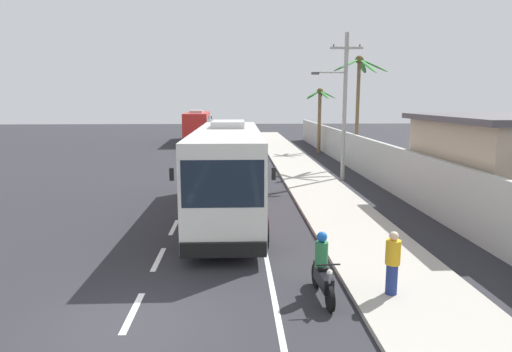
# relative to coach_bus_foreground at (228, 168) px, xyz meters

# --- Properties ---
(ground_plane) EXTENTS (160.00, 160.00, 0.00)m
(ground_plane) POSITION_rel_coach_bus_foreground_xyz_m (-2.06, -9.00, -2.03)
(ground_plane) COLOR #28282D
(sidewalk_kerb) EXTENTS (3.20, 90.00, 0.14)m
(sidewalk_kerb) POSITION_rel_coach_bus_foreground_xyz_m (4.74, 1.00, -1.96)
(sidewalk_kerb) COLOR #A8A399
(sidewalk_kerb) RESTS_ON ground
(lane_markings) EXTENTS (3.46, 71.00, 0.01)m
(lane_markings) POSITION_rel_coach_bus_foreground_xyz_m (-0.09, 5.71, -2.03)
(lane_markings) COLOR white
(lane_markings) RESTS_ON ground
(boundary_wall) EXTENTS (0.24, 60.00, 2.44)m
(boundary_wall) POSITION_rel_coach_bus_foreground_xyz_m (8.54, 5.00, -0.81)
(boundary_wall) COLOR #B2B2AD
(boundary_wall) RESTS_ON ground
(coach_bus_foreground) EXTENTS (3.02, 11.83, 3.91)m
(coach_bus_foreground) POSITION_rel_coach_bus_foreground_xyz_m (0.00, 0.00, 0.00)
(coach_bus_foreground) COLOR silver
(coach_bus_foreground) RESTS_ON ground
(coach_bus_far_lane) EXTENTS (3.16, 12.08, 3.66)m
(coach_bus_far_lane) POSITION_rel_coach_bus_foreground_xyz_m (-4.07, 32.97, -0.13)
(coach_bus_far_lane) COLOR red
(coach_bus_far_lane) RESTS_ON ground
(motorcycle_beside_bus) EXTENTS (0.56, 1.96, 1.54)m
(motorcycle_beside_bus) POSITION_rel_coach_bus_foreground_xyz_m (2.02, 9.55, -1.40)
(motorcycle_beside_bus) COLOR black
(motorcycle_beside_bus) RESTS_ON ground
(motorcycle_trailing) EXTENTS (0.56, 1.96, 1.63)m
(motorcycle_trailing) POSITION_rel_coach_bus_foreground_xyz_m (2.45, -7.82, -1.37)
(motorcycle_trailing) COLOR black
(motorcycle_trailing) RESTS_ON ground
(pedestrian_near_kerb) EXTENTS (0.36, 0.36, 1.58)m
(pedestrian_near_kerb) POSITION_rel_coach_bus_foreground_xyz_m (4.11, -8.02, -1.07)
(pedestrian_near_kerb) COLOR navy
(pedestrian_near_kerb) RESTS_ON sidewalk_kerb
(utility_pole_mid) EXTENTS (2.99, 0.24, 8.66)m
(utility_pole_mid) POSITION_rel_coach_bus_foreground_xyz_m (6.74, 8.20, 2.59)
(utility_pole_mid) COLOR #9E9E99
(utility_pole_mid) RESTS_ON ground
(palm_nearest) EXTENTS (2.80, 2.85, 5.85)m
(palm_nearest) POSITION_rel_coach_bus_foreground_xyz_m (7.88, 21.82, 2.02)
(palm_nearest) COLOR brown
(palm_nearest) RESTS_ON ground
(palm_second) EXTENTS (3.68, 3.65, 7.79)m
(palm_second) POSITION_rel_coach_bus_foreground_xyz_m (8.80, 12.50, 3.77)
(palm_second) COLOR brown
(palm_second) RESTS_ON ground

